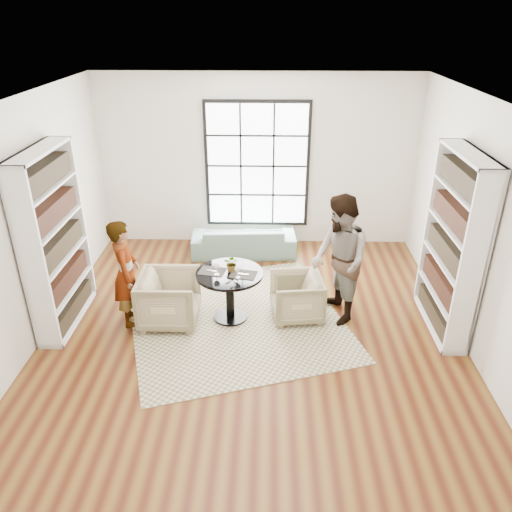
{
  "coord_description": "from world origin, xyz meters",
  "views": [
    {
      "loc": [
        0.21,
        -5.49,
        3.9
      ],
      "look_at": [
        0.05,
        0.4,
        0.97
      ],
      "focal_mm": 35.0,
      "sensor_mm": 36.0,
      "label": 1
    }
  ],
  "objects_px": {
    "armchair_right": "(296,297)",
    "wine_glass_right": "(238,269)",
    "wine_glass_left": "(216,266)",
    "flower_centerpiece": "(232,263)",
    "person_left": "(126,273)",
    "sofa": "(244,240)",
    "armchair_left": "(169,299)",
    "pedestal_table": "(230,285)",
    "person_right": "(339,260)"
  },
  "relations": [
    {
      "from": "armchair_right",
      "to": "wine_glass_right",
      "type": "relative_size",
      "value": 3.86
    },
    {
      "from": "wine_glass_left",
      "to": "flower_centerpiece",
      "type": "distance_m",
      "value": 0.23
    },
    {
      "from": "armchair_right",
      "to": "flower_centerpiece",
      "type": "relative_size",
      "value": 2.99
    },
    {
      "from": "person_left",
      "to": "sofa",
      "type": "bearing_deg",
      "value": -45.94
    },
    {
      "from": "armchair_left",
      "to": "armchair_right",
      "type": "xyz_separation_m",
      "value": [
        1.73,
        0.17,
        -0.05
      ]
    },
    {
      "from": "wine_glass_right",
      "to": "flower_centerpiece",
      "type": "distance_m",
      "value": 0.21
    },
    {
      "from": "flower_centerpiece",
      "to": "pedestal_table",
      "type": "bearing_deg",
      "value": -127.42
    },
    {
      "from": "pedestal_table",
      "to": "sofa",
      "type": "height_order",
      "value": "pedestal_table"
    },
    {
      "from": "person_right",
      "to": "wine_glass_right",
      "type": "height_order",
      "value": "person_right"
    },
    {
      "from": "armchair_right",
      "to": "person_right",
      "type": "bearing_deg",
      "value": 83.06
    },
    {
      "from": "wine_glass_right",
      "to": "flower_centerpiece",
      "type": "bearing_deg",
      "value": 114.96
    },
    {
      "from": "armchair_right",
      "to": "person_right",
      "type": "height_order",
      "value": "person_right"
    },
    {
      "from": "pedestal_table",
      "to": "armchair_left",
      "type": "distance_m",
      "value": 0.84
    },
    {
      "from": "pedestal_table",
      "to": "person_right",
      "type": "height_order",
      "value": "person_right"
    },
    {
      "from": "wine_glass_left",
      "to": "wine_glass_right",
      "type": "bearing_deg",
      "value": -14.96
    },
    {
      "from": "pedestal_table",
      "to": "person_left",
      "type": "relative_size",
      "value": 0.61
    },
    {
      "from": "sofa",
      "to": "armchair_right",
      "type": "distance_m",
      "value": 2.17
    },
    {
      "from": "wine_glass_right",
      "to": "armchair_left",
      "type": "bearing_deg",
      "value": 177.55
    },
    {
      "from": "person_right",
      "to": "flower_centerpiece",
      "type": "bearing_deg",
      "value": -103.95
    },
    {
      "from": "armchair_left",
      "to": "armchair_right",
      "type": "distance_m",
      "value": 1.74
    },
    {
      "from": "person_left",
      "to": "wine_glass_right",
      "type": "xyz_separation_m",
      "value": [
        1.49,
        -0.04,
        0.11
      ]
    },
    {
      "from": "sofa",
      "to": "pedestal_table",
      "type": "bearing_deg",
      "value": 84.28
    },
    {
      "from": "person_left",
      "to": "wine_glass_left",
      "type": "relative_size",
      "value": 8.22
    },
    {
      "from": "pedestal_table",
      "to": "armchair_right",
      "type": "height_order",
      "value": "pedestal_table"
    },
    {
      "from": "armchair_left",
      "to": "flower_centerpiece",
      "type": "relative_size",
      "value": 3.44
    },
    {
      "from": "wine_glass_left",
      "to": "person_right",
      "type": "bearing_deg",
      "value": 4.73
    },
    {
      "from": "wine_glass_left",
      "to": "armchair_left",
      "type": "bearing_deg",
      "value": -176.82
    },
    {
      "from": "person_left",
      "to": "armchair_right",
      "type": "bearing_deg",
      "value": -97.92
    },
    {
      "from": "sofa",
      "to": "flower_centerpiece",
      "type": "xyz_separation_m",
      "value": [
        -0.05,
        -2.03,
        0.58
      ]
    },
    {
      "from": "person_right",
      "to": "wine_glass_left",
      "type": "relative_size",
      "value": 9.8
    },
    {
      "from": "sofa",
      "to": "armchair_right",
      "type": "height_order",
      "value": "armchair_right"
    },
    {
      "from": "wine_glass_right",
      "to": "flower_centerpiece",
      "type": "height_order",
      "value": "flower_centerpiece"
    },
    {
      "from": "sofa",
      "to": "flower_centerpiece",
      "type": "relative_size",
      "value": 7.75
    },
    {
      "from": "person_right",
      "to": "wine_glass_right",
      "type": "xyz_separation_m",
      "value": [
        -1.35,
        -0.21,
        -0.04
      ]
    },
    {
      "from": "sofa",
      "to": "person_right",
      "type": "relative_size",
      "value": 1.01
    },
    {
      "from": "sofa",
      "to": "wine_glass_left",
      "type": "relative_size",
      "value": 9.85
    },
    {
      "from": "armchair_right",
      "to": "person_right",
      "type": "distance_m",
      "value": 0.8
    },
    {
      "from": "person_left",
      "to": "flower_centerpiece",
      "type": "relative_size",
      "value": 6.47
    },
    {
      "from": "person_right",
      "to": "wine_glass_left",
      "type": "height_order",
      "value": "person_right"
    },
    {
      "from": "pedestal_table",
      "to": "armchair_left",
      "type": "relative_size",
      "value": 1.14
    },
    {
      "from": "pedestal_table",
      "to": "wine_glass_left",
      "type": "bearing_deg",
      "value": -158.79
    },
    {
      "from": "armchair_left",
      "to": "flower_centerpiece",
      "type": "height_order",
      "value": "flower_centerpiece"
    },
    {
      "from": "pedestal_table",
      "to": "sofa",
      "type": "distance_m",
      "value": 2.09
    },
    {
      "from": "armchair_left",
      "to": "person_right",
      "type": "xyz_separation_m",
      "value": [
        2.28,
        0.17,
        0.53
      ]
    },
    {
      "from": "armchair_left",
      "to": "wine_glass_left",
      "type": "bearing_deg",
      "value": -87.4
    },
    {
      "from": "pedestal_table",
      "to": "person_right",
      "type": "distance_m",
      "value": 1.51
    },
    {
      "from": "person_left",
      "to": "person_right",
      "type": "bearing_deg",
      "value": -98.75
    },
    {
      "from": "armchair_left",
      "to": "person_left",
      "type": "relative_size",
      "value": 0.53
    },
    {
      "from": "pedestal_table",
      "to": "person_left",
      "type": "xyz_separation_m",
      "value": [
        -1.37,
        -0.1,
        0.22
      ]
    },
    {
      "from": "armchair_right",
      "to": "sofa",
      "type": "bearing_deg",
      "value": -164.43
    }
  ]
}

